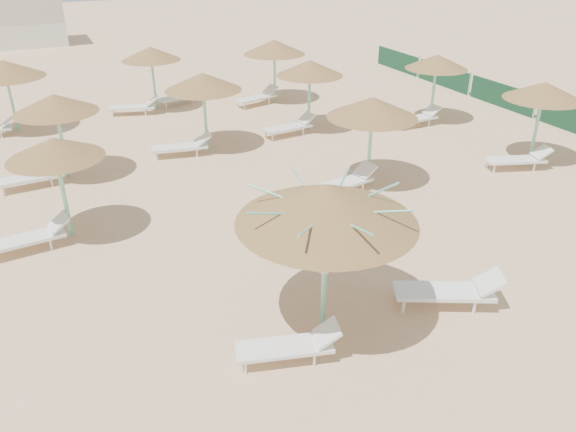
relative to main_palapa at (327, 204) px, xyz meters
name	(u,v)px	position (x,y,z in m)	size (l,w,h in m)	color
ground	(327,309)	(0.27, 0.33, -2.63)	(120.00, 120.00, 0.00)	tan
main_palapa	(327,204)	(0.00, 0.00, 0.00)	(3.37, 3.37, 3.02)	#77CFAD
lounger_main_a	(291,345)	(-1.04, -0.74, -2.30)	(1.97, 1.02, 0.69)	white
lounger_main_b	(451,290)	(2.66, -0.61, -2.25)	(2.24, 1.53, 0.79)	white
palapa_field	(238,79)	(2.23, 10.87, -0.32)	(19.17, 13.83, 2.72)	#77CFAD
windbreak_fence	(502,96)	(14.27, 10.29, -2.13)	(0.08, 19.84, 1.10)	#1A4E32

